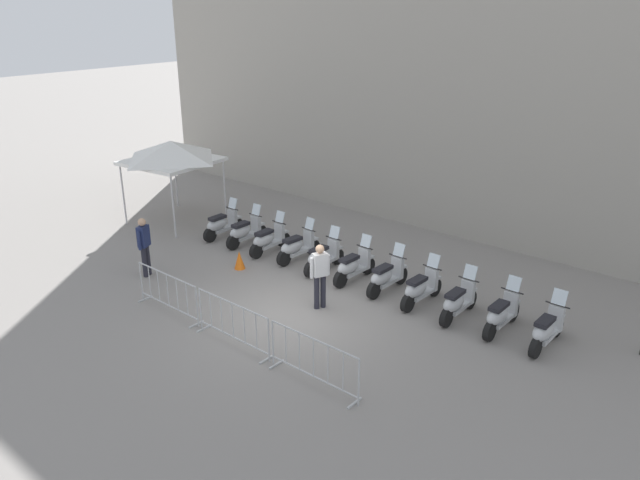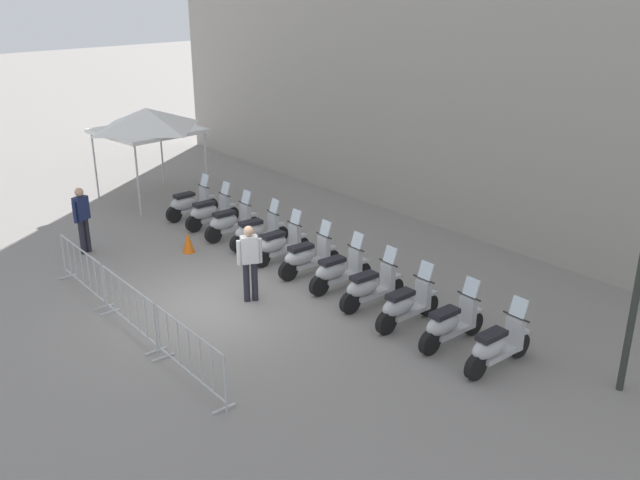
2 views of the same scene
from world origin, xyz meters
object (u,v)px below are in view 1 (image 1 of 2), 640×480
at_px(motorcycle_5, 353,266).
at_px(barrier_segment_0, 168,293).
at_px(motorcycle_2, 268,240).
at_px(motorcycle_1, 245,232).
at_px(canopy_tent, 171,152).
at_px(officer_mid_plaza, 144,243).
at_px(barrier_segment_1, 233,324).
at_px(motorcycle_4, 323,257).
at_px(motorcycle_3, 297,247).
at_px(motorcycle_8, 458,302).
at_px(motorcycle_0, 222,224).
at_px(motorcycle_10, 546,330).
at_px(barrier_segment_2, 313,361).
at_px(motorcycle_9, 501,314).
at_px(motorcycle_6, 386,276).
at_px(motorcycle_7, 420,289).
at_px(traffic_cone, 239,260).
at_px(officer_near_row_end, 320,273).

distance_m(motorcycle_5, barrier_segment_0, 5.07).
height_order(motorcycle_2, barrier_segment_0, motorcycle_2).
xyz_separation_m(motorcycle_1, canopy_tent, (-3.62, 0.47, 2.06)).
bearing_deg(officer_mid_plaza, barrier_segment_1, -18.09).
bearing_deg(motorcycle_4, motorcycle_5, -5.34).
bearing_deg(motorcycle_3, motorcycle_8, -8.04).
height_order(motorcycle_4, canopy_tent, canopy_tent).
xyz_separation_m(motorcycle_0, motorcycle_4, (4.35, -0.46, 0.00)).
relative_size(motorcycle_1, motorcycle_10, 1.00).
relative_size(motorcycle_1, officer_mid_plaza, 1.00).
distance_m(motorcycle_3, officer_mid_plaza, 4.43).
height_order(motorcycle_0, motorcycle_5, same).
height_order(barrier_segment_1, barrier_segment_2, same).
bearing_deg(motorcycle_2, motorcycle_9, -6.16).
height_order(motorcycle_9, barrier_segment_1, motorcycle_9).
height_order(motorcycle_5, motorcycle_6, same).
relative_size(barrier_segment_0, canopy_tent, 0.79).
distance_m(motorcycle_3, motorcycle_4, 1.10).
xyz_separation_m(motorcycle_3, barrier_segment_0, (-0.74, -4.48, 0.07)).
bearing_deg(motorcycle_9, motorcycle_5, 173.43).
bearing_deg(motorcycle_9, motorcycle_7, 173.89).
bearing_deg(motorcycle_10, motorcycle_4, 173.40).
bearing_deg(motorcycle_4, canopy_tent, 173.04).
xyz_separation_m(motorcycle_3, barrier_segment_2, (4.04, -5.03, 0.07)).
bearing_deg(officer_mid_plaza, barrier_segment_0, -28.98).
relative_size(motorcycle_1, motorcycle_4, 1.00).
height_order(motorcycle_10, traffic_cone, motorcycle_10).
xyz_separation_m(motorcycle_4, motorcycle_9, (5.43, -0.60, 0.00)).
height_order(motorcycle_10, barrier_segment_2, motorcycle_10).
bearing_deg(barrier_segment_1, motorcycle_2, 120.02).
bearing_deg(motorcycle_9, motorcycle_8, 177.02).
bearing_deg(motorcycle_10, motorcycle_7, 173.28).
height_order(barrier_segment_2, officer_near_row_end, officer_near_row_end).
bearing_deg(officer_mid_plaza, motorcycle_9, 14.40).
bearing_deg(motorcycle_0, officer_mid_plaza, -84.94).
relative_size(motorcycle_6, motorcycle_8, 1.00).
relative_size(barrier_segment_0, traffic_cone, 4.19).
bearing_deg(motorcycle_8, motorcycle_0, 173.37).
bearing_deg(motorcycle_3, officer_near_row_end, -43.42).
bearing_deg(officer_mid_plaza, motorcycle_5, 29.78).
bearing_deg(motorcycle_4, officer_mid_plaza, -143.09).
bearing_deg(barrier_segment_1, motorcycle_0, 134.52).
distance_m(motorcycle_4, barrier_segment_0, 4.63).
height_order(motorcycle_0, motorcycle_10, same).
bearing_deg(motorcycle_8, barrier_segment_0, -148.88).
distance_m(motorcycle_2, officer_mid_plaza, 3.78).
bearing_deg(barrier_segment_0, motorcycle_6, 45.54).
height_order(motorcycle_9, barrier_segment_0, motorcycle_9).
bearing_deg(motorcycle_6, motorcycle_9, -7.14).
relative_size(motorcycle_0, canopy_tent, 0.59).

